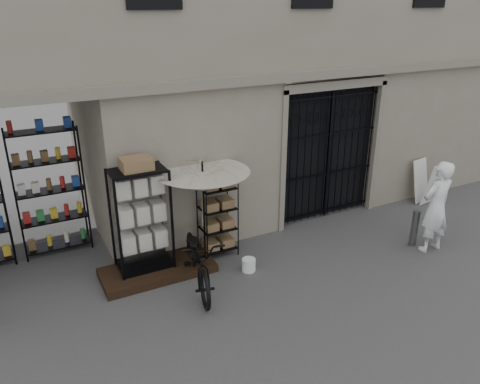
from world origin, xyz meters
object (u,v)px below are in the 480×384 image
display_cabinet (142,225)px  easel_sign (427,182)px  shopkeeper (429,249)px  steel_bollard (414,228)px  wire_rack (218,220)px  bicycle (199,285)px  market_umbrella (203,176)px  white_bucket (249,265)px

display_cabinet → easel_sign: display_cabinet is taller
shopkeeper → display_cabinet: bearing=-19.3°
display_cabinet → steel_bollard: (5.10, -1.47, -0.60)m
display_cabinet → shopkeeper: display_cabinet is taller
steel_bollard → easel_sign: (1.87, 1.41, 0.16)m
display_cabinet → wire_rack: 1.50m
display_cabinet → easel_sign: bearing=2.3°
wire_rack → bicycle: (-0.77, -0.86, -0.72)m
wire_rack → market_umbrella: (-0.35, -0.16, 1.00)m
wire_rack → shopkeeper: size_ratio=0.80×
easel_sign → wire_rack: bearing=169.5°
white_bucket → shopkeeper: (3.57, -0.96, -0.12)m
wire_rack → steel_bollard: wire_rack is taller
easel_sign → display_cabinet: bearing=170.1°
white_bucket → steel_bollard: 3.48m
bicycle → wire_rack: bearing=60.3°
wire_rack → white_bucket: size_ratio=5.92×
white_bucket → bicycle: (-0.99, -0.02, -0.12)m
wire_rack → steel_bollard: bearing=-5.0°
wire_rack → white_bucket: bearing=-57.5°
bicycle → steel_bollard: 4.46m
bicycle → steel_bollard: bearing=3.7°
bicycle → easel_sign: easel_sign is taller
shopkeeper → wire_rack: bearing=-26.3°
bicycle → display_cabinet: bearing=143.0°
steel_bollard → easel_sign: easel_sign is taller
wire_rack → market_umbrella: market_umbrella is taller
white_bucket → steel_bollard: steel_bollard is taller
display_cabinet → white_bucket: bearing=-22.3°
bicycle → steel_bollard: (4.40, -0.66, 0.38)m
display_cabinet → bicycle: size_ratio=1.01×
white_bucket → wire_rack: bearing=104.7°
market_umbrella → bicycle: market_umbrella is taller
market_umbrella → white_bucket: bearing=-50.1°
market_umbrella → shopkeeper: (4.14, -1.64, -1.72)m
bicycle → shopkeeper: (4.56, -0.94, 0.00)m
steel_bollard → wire_rack: bearing=157.3°
white_bucket → shopkeeper: 3.70m
steel_bollard → shopkeeper: steel_bollard is taller
wire_rack → bicycle: wire_rack is taller
steel_bollard → display_cabinet: bearing=164.0°
wire_rack → shopkeeper: 4.26m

